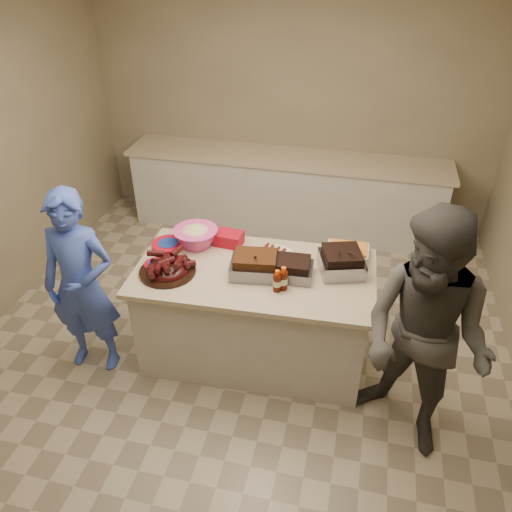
% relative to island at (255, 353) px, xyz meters
% --- Properties ---
extents(room, '(4.50, 5.00, 2.70)m').
position_rel_island_xyz_m(room, '(-0.14, -0.05, 0.00)').
color(room, gray).
rests_on(room, ground).
extents(back_counter, '(3.60, 0.64, 0.90)m').
position_rel_island_xyz_m(back_counter, '(-0.14, 2.15, 0.45)').
color(back_counter, beige).
rests_on(back_counter, ground).
extents(island, '(1.85, 1.02, 0.86)m').
position_rel_island_xyz_m(island, '(0.00, 0.00, 0.00)').
color(island, beige).
rests_on(island, ground).
extents(rib_platter, '(0.52, 0.52, 0.17)m').
position_rel_island_xyz_m(rib_platter, '(-0.63, -0.17, 0.86)').
color(rib_platter, '#430C0D').
rests_on(rib_platter, island).
extents(pulled_pork_tray, '(0.40, 0.32, 0.11)m').
position_rel_island_xyz_m(pulled_pork_tray, '(0.02, -0.04, 0.86)').
color(pulled_pork_tray, '#47230F').
rests_on(pulled_pork_tray, island).
extents(brisket_tray, '(0.31, 0.26, 0.09)m').
position_rel_island_xyz_m(brisket_tray, '(0.29, -0.01, 0.86)').
color(brisket_tray, black).
rests_on(brisket_tray, island).
extents(roasting_pan, '(0.39, 0.39, 0.13)m').
position_rel_island_xyz_m(roasting_pan, '(0.63, 0.14, 0.86)').
color(roasting_pan, gray).
rests_on(roasting_pan, island).
extents(coleslaw_bowl, '(0.37, 0.37, 0.25)m').
position_rel_island_xyz_m(coleslaw_bowl, '(-0.54, 0.24, 0.86)').
color(coleslaw_bowl, '#E14393').
rests_on(coleslaw_bowl, island).
extents(sausage_plate, '(0.37, 0.37, 0.05)m').
position_rel_island_xyz_m(sausage_plate, '(0.11, 0.23, 0.86)').
color(sausage_plate, silver).
rests_on(sausage_plate, island).
extents(mac_cheese_dish, '(0.33, 0.24, 0.09)m').
position_rel_island_xyz_m(mac_cheese_dish, '(0.66, 0.36, 0.86)').
color(mac_cheese_dish, orange).
rests_on(mac_cheese_dish, island).
extents(bbq_bottle_a, '(0.07, 0.07, 0.19)m').
position_rel_island_xyz_m(bbq_bottle_a, '(0.25, -0.17, 0.86)').
color(bbq_bottle_a, '#420F03').
rests_on(bbq_bottle_a, island).
extents(bbq_bottle_b, '(0.06, 0.06, 0.17)m').
position_rel_island_xyz_m(bbq_bottle_b, '(0.21, -0.20, 0.86)').
color(bbq_bottle_b, '#420F03').
rests_on(bbq_bottle_b, island).
extents(mustard_bottle, '(0.05, 0.05, 0.12)m').
position_rel_island_xyz_m(mustard_bottle, '(-0.08, 0.14, 0.86)').
color(mustard_bottle, yellow).
rests_on(mustard_bottle, island).
extents(sauce_bowl, '(0.13, 0.05, 0.13)m').
position_rel_island_xyz_m(sauce_bowl, '(-0.05, 0.13, 0.86)').
color(sauce_bowl, silver).
rests_on(sauce_bowl, island).
extents(plate_stack_large, '(0.28, 0.28, 0.03)m').
position_rel_island_xyz_m(plate_stack_large, '(-0.76, 0.17, 0.86)').
color(plate_stack_large, '#A30A1C').
rests_on(plate_stack_large, island).
extents(plate_stack_small, '(0.17, 0.17, 0.02)m').
position_rel_island_xyz_m(plate_stack_small, '(-0.76, -0.11, 0.86)').
color(plate_stack_small, '#A30A1C').
rests_on(plate_stack_small, island).
extents(plastic_cup, '(0.10, 0.09, 0.09)m').
position_rel_island_xyz_m(plastic_cup, '(-0.68, 0.25, 0.86)').
color(plastic_cup, '#A26F14').
rests_on(plastic_cup, island).
extents(basket_stack, '(0.23, 0.18, 0.11)m').
position_rel_island_xyz_m(basket_stack, '(-0.29, 0.32, 0.86)').
color(basket_stack, '#A30A1C').
rests_on(basket_stack, island).
extents(guest_blue, '(0.71, 1.60, 0.37)m').
position_rel_island_xyz_m(guest_blue, '(-1.25, -0.37, 0.00)').
color(guest_blue, blue).
rests_on(guest_blue, ground).
extents(guest_gray, '(1.73, 1.95, 0.67)m').
position_rel_island_xyz_m(guest_gray, '(1.21, -0.53, 0.00)').
color(guest_gray, '#4B4944').
rests_on(guest_gray, ground).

